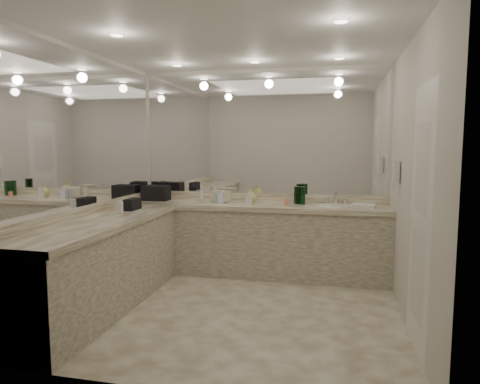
% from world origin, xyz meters
% --- Properties ---
extents(floor, '(3.20, 3.20, 0.00)m').
position_xyz_m(floor, '(0.00, 0.00, 0.00)').
color(floor, beige).
rests_on(floor, ground).
extents(ceiling, '(3.20, 3.20, 0.00)m').
position_xyz_m(ceiling, '(0.00, 0.00, 2.60)').
color(ceiling, white).
rests_on(ceiling, floor).
extents(wall_back, '(3.20, 0.02, 2.60)m').
position_xyz_m(wall_back, '(0.00, 1.50, 1.30)').
color(wall_back, beige).
rests_on(wall_back, floor).
extents(wall_left, '(0.02, 3.00, 2.60)m').
position_xyz_m(wall_left, '(-1.60, 0.00, 1.30)').
color(wall_left, beige).
rests_on(wall_left, floor).
extents(wall_right, '(0.02, 3.00, 2.60)m').
position_xyz_m(wall_right, '(1.60, 0.00, 1.30)').
color(wall_right, beige).
rests_on(wall_right, floor).
extents(vanity_back_base, '(3.20, 0.60, 0.84)m').
position_xyz_m(vanity_back_base, '(0.00, 1.20, 0.42)').
color(vanity_back_base, beige).
rests_on(vanity_back_base, floor).
extents(vanity_back_top, '(3.20, 0.64, 0.06)m').
position_xyz_m(vanity_back_top, '(0.00, 1.19, 0.87)').
color(vanity_back_top, '#ECE4C7').
rests_on(vanity_back_top, vanity_back_base).
extents(vanity_left_base, '(0.60, 2.40, 0.84)m').
position_xyz_m(vanity_left_base, '(-1.30, -0.30, 0.42)').
color(vanity_left_base, beige).
rests_on(vanity_left_base, floor).
extents(vanity_left_top, '(0.64, 2.42, 0.06)m').
position_xyz_m(vanity_left_top, '(-1.29, -0.30, 0.87)').
color(vanity_left_top, '#ECE4C7').
rests_on(vanity_left_top, vanity_left_base).
extents(backsplash_back, '(3.20, 0.04, 0.10)m').
position_xyz_m(backsplash_back, '(0.00, 1.48, 0.95)').
color(backsplash_back, '#ECE4C7').
rests_on(backsplash_back, vanity_back_top).
extents(backsplash_left, '(0.04, 3.00, 0.10)m').
position_xyz_m(backsplash_left, '(-1.58, 0.00, 0.95)').
color(backsplash_left, '#ECE4C7').
rests_on(backsplash_left, vanity_left_top).
extents(mirror_back, '(3.12, 0.01, 1.55)m').
position_xyz_m(mirror_back, '(0.00, 1.49, 1.77)').
color(mirror_back, white).
rests_on(mirror_back, wall_back).
extents(mirror_left, '(0.01, 2.92, 1.55)m').
position_xyz_m(mirror_left, '(-1.59, 0.00, 1.77)').
color(mirror_left, white).
rests_on(mirror_left, wall_left).
extents(sink, '(0.44, 0.44, 0.03)m').
position_xyz_m(sink, '(0.95, 1.20, 0.90)').
color(sink, white).
rests_on(sink, vanity_back_top).
extents(faucet, '(0.24, 0.16, 0.14)m').
position_xyz_m(faucet, '(0.95, 1.41, 0.97)').
color(faucet, silver).
rests_on(faucet, vanity_back_top).
extents(wall_phone, '(0.06, 0.10, 0.24)m').
position_xyz_m(wall_phone, '(1.56, 0.70, 1.35)').
color(wall_phone, white).
rests_on(wall_phone, wall_right).
extents(door, '(0.02, 0.82, 2.10)m').
position_xyz_m(door, '(1.59, -0.50, 1.05)').
color(door, white).
rests_on(door, wall_right).
extents(black_toiletry_bag, '(0.34, 0.22, 0.19)m').
position_xyz_m(black_toiletry_bag, '(-1.38, 1.23, 1.00)').
color(black_toiletry_bag, black).
rests_on(black_toiletry_bag, vanity_back_top).
extents(black_bag_spill, '(0.11, 0.25, 0.13)m').
position_xyz_m(black_bag_spill, '(-1.30, 0.39, 0.97)').
color(black_bag_spill, black).
rests_on(black_bag_spill, vanity_left_top).
extents(cream_cosmetic_case, '(0.27, 0.22, 0.13)m').
position_xyz_m(cream_cosmetic_case, '(-0.51, 1.28, 0.97)').
color(cream_cosmetic_case, beige).
rests_on(cream_cosmetic_case, vanity_back_top).
extents(hand_towel, '(0.28, 0.22, 0.04)m').
position_xyz_m(hand_towel, '(1.27, 1.14, 0.92)').
color(hand_towel, white).
rests_on(hand_towel, vanity_back_top).
extents(lotion_left, '(0.05, 0.05, 0.12)m').
position_xyz_m(lotion_left, '(-1.30, 0.12, 0.96)').
color(lotion_left, white).
rests_on(lotion_left, vanity_left_top).
extents(soap_bottle_a, '(0.09, 0.09, 0.18)m').
position_xyz_m(soap_bottle_a, '(-0.76, 1.25, 0.99)').
color(soap_bottle_a, silver).
rests_on(soap_bottle_a, vanity_back_top).
extents(soap_bottle_b, '(0.09, 0.09, 0.17)m').
position_xyz_m(soap_bottle_b, '(-0.47, 1.16, 0.99)').
color(soap_bottle_b, white).
rests_on(soap_bottle_b, vanity_back_top).
extents(soap_bottle_c, '(0.18, 0.18, 0.18)m').
position_xyz_m(soap_bottle_c, '(-0.10, 1.25, 0.99)').
color(soap_bottle_c, '#DBD975').
rests_on(soap_bottle_c, vanity_back_top).
extents(green_bottle_0, '(0.07, 0.07, 0.21)m').
position_xyz_m(green_bottle_0, '(0.54, 1.27, 1.01)').
color(green_bottle_0, '#11481B').
rests_on(green_bottle_0, vanity_back_top).
extents(green_bottle_1, '(0.07, 0.07, 0.22)m').
position_xyz_m(green_bottle_1, '(0.47, 1.32, 1.01)').
color(green_bottle_1, '#11481B').
rests_on(green_bottle_1, vanity_back_top).
extents(green_bottle_2, '(0.07, 0.07, 0.22)m').
position_xyz_m(green_bottle_2, '(0.49, 1.28, 1.01)').
color(green_bottle_2, '#11481B').
rests_on(green_bottle_2, vanity_back_top).
extents(amenity_bottle_0, '(0.04, 0.04, 0.11)m').
position_xyz_m(amenity_bottle_0, '(-0.55, 1.19, 0.95)').
color(amenity_bottle_0, silver).
rests_on(amenity_bottle_0, vanity_back_top).
extents(amenity_bottle_1, '(0.06, 0.06, 0.15)m').
position_xyz_m(amenity_bottle_1, '(-0.09, 1.16, 0.97)').
color(amenity_bottle_1, white).
rests_on(amenity_bottle_1, vanity_back_top).
extents(amenity_bottle_2, '(0.06, 0.06, 0.09)m').
position_xyz_m(amenity_bottle_2, '(-1.30, 1.25, 0.95)').
color(amenity_bottle_2, '#9966B2').
rests_on(amenity_bottle_2, vanity_back_top).
extents(amenity_bottle_3, '(0.06, 0.06, 0.08)m').
position_xyz_m(amenity_bottle_3, '(0.36, 1.12, 0.94)').
color(amenity_bottle_3, '#E57F66').
rests_on(amenity_bottle_3, vanity_back_top).
extents(amenity_bottle_4, '(0.05, 0.05, 0.09)m').
position_xyz_m(amenity_bottle_4, '(-0.13, 1.17, 0.94)').
color(amenity_bottle_4, white).
rests_on(amenity_bottle_4, vanity_back_top).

